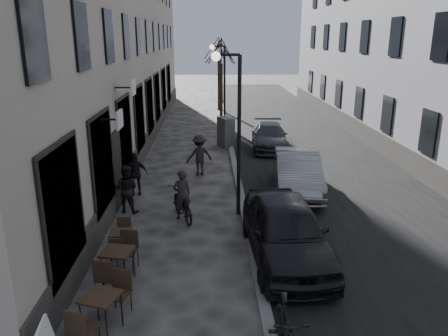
{
  "coord_description": "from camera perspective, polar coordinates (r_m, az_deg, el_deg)",
  "views": [
    {
      "loc": [
        -0.93,
        -7.06,
        5.5
      ],
      "look_at": [
        -0.49,
        5.21,
        1.8
      ],
      "focal_mm": 35.0,
      "sensor_mm": 36.0,
      "label": 1
    }
  ],
  "objects": [
    {
      "name": "streetlamp_near",
      "position": [
        13.29,
        1.26,
        6.63
      ],
      "size": [
        0.9,
        0.28,
        5.09
      ],
      "color": "black",
      "rests_on": "ground"
    },
    {
      "name": "pedestrian_far",
      "position": [
        16.0,
        -11.56,
        -0.73
      ],
      "size": [
        0.95,
        0.49,
        1.56
      ],
      "primitive_type": "imported",
      "rotation": [
        0.0,
        0.0,
        0.12
      ],
      "color": "black",
      "rests_on": "ground"
    },
    {
      "name": "bistro_set_a",
      "position": [
        9.08,
        -15.71,
        -17.41
      ],
      "size": [
        0.96,
        1.65,
        0.95
      ],
      "rotation": [
        0.0,
        0.0,
        -0.35
      ],
      "color": "black",
      "rests_on": "ground"
    },
    {
      "name": "pedestrian_mid",
      "position": [
        17.91,
        -3.24,
        1.69
      ],
      "size": [
        1.24,
        0.94,
        1.69
      ],
      "primitive_type": "imported",
      "rotation": [
        0.0,
        0.0,
        3.46
      ],
      "color": "black",
      "rests_on": "ground"
    },
    {
      "name": "streetlamp_far",
      "position": [
        25.18,
        -0.33,
        11.44
      ],
      "size": [
        0.9,
        0.28,
        5.09
      ],
      "color": "black",
      "rests_on": "ground"
    },
    {
      "name": "moped",
      "position": [
        8.05,
        8.08,
        -20.9
      ],
      "size": [
        0.59,
        2.0,
        1.2
      ],
      "primitive_type": "imported",
      "rotation": [
        0.0,
        0.0,
        -0.01
      ],
      "color": "black",
      "rests_on": "ground"
    },
    {
      "name": "tree_near",
      "position": [
        28.08,
        -0.37,
        15.07
      ],
      "size": [
        2.4,
        2.4,
        5.7
      ],
      "color": "black",
      "rests_on": "ground"
    },
    {
      "name": "ground",
      "position": [
        8.99,
        4.63,
        -20.97
      ],
      "size": [
        120.0,
        120.0,
        0.0
      ],
      "primitive_type": "plane",
      "color": "#32302E",
      "rests_on": "ground"
    },
    {
      "name": "car_near",
      "position": [
        11.29,
        8.06,
        -8.03
      ],
      "size": [
        2.07,
        4.73,
        1.59
      ],
      "primitive_type": "imported",
      "rotation": [
        0.0,
        0.0,
        0.04
      ],
      "color": "black",
      "rests_on": "ground"
    },
    {
      "name": "bistro_set_b",
      "position": [
        10.58,
        -13.7,
        -11.96
      ],
      "size": [
        0.78,
        1.69,
        0.96
      ],
      "rotation": [
        0.0,
        0.0,
        -0.19
      ],
      "color": "black",
      "rests_on": "ground"
    },
    {
      "name": "pedestrian_near",
      "position": [
        14.43,
        -12.61,
        -2.68
      ],
      "size": [
        0.89,
        0.77,
        1.58
      ],
      "primitive_type": "imported",
      "rotation": [
        0.0,
        0.0,
        2.89
      ],
      "color": "black",
      "rests_on": "ground"
    },
    {
      "name": "car_mid",
      "position": [
        16.22,
        9.53,
        -0.52
      ],
      "size": [
        2.03,
        4.65,
        1.49
      ],
      "primitive_type": "imported",
      "rotation": [
        0.0,
        0.0,
        -0.1
      ],
      "color": "gray",
      "rests_on": "ground"
    },
    {
      "name": "road",
      "position": [
        24.18,
        9.42,
        3.4
      ],
      "size": [
        7.3,
        60.0,
        0.0
      ],
      "primitive_type": "cube",
      "color": "black",
      "rests_on": "ground"
    },
    {
      "name": "bistro_set_c",
      "position": [
        11.78,
        -13.31,
        -9.28
      ],
      "size": [
        0.58,
        1.37,
        0.8
      ],
      "rotation": [
        0.0,
        0.0,
        0.04
      ],
      "color": "black",
      "rests_on": "ground"
    },
    {
      "name": "bicycle",
      "position": [
        13.76,
        -5.5,
        -4.67
      ],
      "size": [
        1.23,
        1.96,
        0.97
      ],
      "primitive_type": "imported",
      "rotation": [
        0.0,
        0.0,
        3.48
      ],
      "color": "black",
      "rests_on": "ground"
    },
    {
      "name": "cyclist_rider",
      "position": [
        13.65,
        -5.53,
        -3.47
      ],
      "size": [
        0.67,
        0.55,
        1.59
      ],
      "primitive_type": "imported",
      "rotation": [
        0.0,
        0.0,
        3.48
      ],
      "color": "#2B2825",
      "rests_on": "ground"
    },
    {
      "name": "utility_cabinet",
      "position": [
        22.57,
        0.25,
        4.68
      ],
      "size": [
        0.91,
        1.17,
        1.54
      ],
      "primitive_type": "cube",
      "rotation": [
        0.0,
        0.0,
        0.39
      ],
      "color": "#59595B",
      "rests_on": "ground"
    },
    {
      "name": "tree_far",
      "position": [
        34.08,
        -0.68,
        15.36
      ],
      "size": [
        2.4,
        2.4,
        5.7
      ],
      "color": "black",
      "rests_on": "ground"
    },
    {
      "name": "car_far",
      "position": [
        22.45,
        5.94,
        4.14
      ],
      "size": [
        2.1,
        4.43,
        1.25
      ],
      "primitive_type": "imported",
      "rotation": [
        0.0,
        0.0,
        -0.08
      ],
      "color": "#34383E",
      "rests_on": "ground"
    },
    {
      "name": "kerb",
      "position": [
        23.72,
        0.73,
        3.51
      ],
      "size": [
        0.25,
        60.0,
        0.12
      ],
      "primitive_type": "cube",
      "color": "slate",
      "rests_on": "ground"
    }
  ]
}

